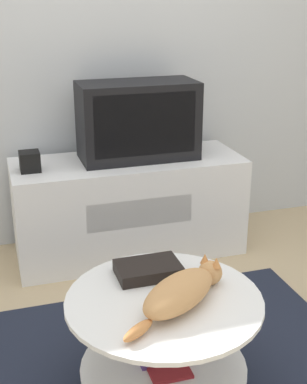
% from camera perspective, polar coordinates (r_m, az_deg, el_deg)
% --- Properties ---
extents(ground_plane, '(12.00, 12.00, 0.00)m').
position_cam_1_polar(ground_plane, '(2.37, 2.75, -19.26)').
color(ground_plane, tan).
extents(wall_back, '(8.00, 0.05, 2.60)m').
position_cam_1_polar(wall_back, '(3.31, -6.38, 16.76)').
color(wall_back, silver).
rests_on(wall_back, ground_plane).
extents(rug, '(1.63, 1.41, 0.02)m').
position_cam_1_polar(rug, '(2.36, 2.75, -19.07)').
color(rug, '#1E2333').
rests_on(rug, ground_plane).
extents(tv_stand, '(1.35, 0.51, 0.59)m').
position_cam_1_polar(tv_stand, '(3.24, -2.66, -1.56)').
color(tv_stand, white).
rests_on(tv_stand, ground_plane).
extents(tv, '(0.68, 0.32, 0.45)m').
position_cam_1_polar(tv, '(3.12, -1.67, 7.62)').
color(tv, black).
rests_on(tv, tv_stand).
extents(speaker, '(0.11, 0.11, 0.11)m').
position_cam_1_polar(speaker, '(3.00, -13.06, 3.20)').
color(speaker, black).
rests_on(speaker, tv_stand).
extents(coffee_table, '(0.74, 0.74, 0.43)m').
position_cam_1_polar(coffee_table, '(2.11, 1.10, -14.79)').
color(coffee_table, '#B2B2B7').
rests_on(coffee_table, rug).
extents(dvd_box, '(0.25, 0.17, 0.05)m').
position_cam_1_polar(dvd_box, '(2.15, -0.57, -8.26)').
color(dvd_box, black).
rests_on(dvd_box, coffee_table).
extents(cat, '(0.48, 0.36, 0.12)m').
position_cam_1_polar(cat, '(1.95, 3.05, -10.50)').
color(cat, tan).
rests_on(cat, coffee_table).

